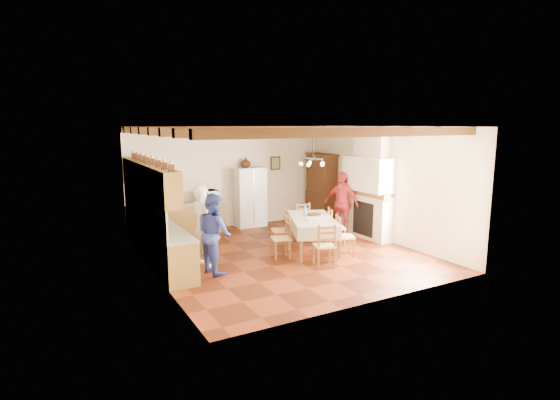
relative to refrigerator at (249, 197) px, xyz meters
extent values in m
cube|color=#451A09|center=(-0.55, -3.08, -0.90)|extent=(6.00, 6.50, 0.02)
cube|color=silver|center=(-0.55, -3.08, 2.12)|extent=(6.00, 6.50, 0.02)
cube|color=beige|center=(-0.55, 0.18, 0.61)|extent=(6.00, 0.02, 3.00)
cube|color=beige|center=(-0.55, -6.34, 0.61)|extent=(6.00, 0.02, 3.00)
cube|color=beige|center=(-3.56, -3.08, 0.61)|extent=(0.02, 6.50, 3.00)
cube|color=beige|center=(2.46, -3.08, 0.61)|extent=(0.02, 6.50, 3.00)
cube|color=brown|center=(-3.25, -2.03, -0.46)|extent=(0.60, 4.30, 0.86)
cube|color=brown|center=(-2.10, -0.13, -0.46)|extent=(2.30, 0.60, 0.86)
cube|color=gray|center=(-3.25, -2.03, -0.01)|extent=(0.62, 4.30, 0.04)
cube|color=gray|center=(-2.10, -0.13, -0.01)|extent=(2.34, 0.62, 0.04)
cube|color=beige|center=(-3.54, -2.03, 0.31)|extent=(0.03, 4.30, 0.60)
cube|color=beige|center=(-2.10, 0.15, 0.31)|extent=(2.30, 0.03, 0.60)
cube|color=brown|center=(-3.38, -2.03, 0.96)|extent=(0.35, 4.20, 0.70)
cube|color=#2E2415|center=(1.00, 0.15, 0.96)|extent=(0.34, 0.03, 0.42)
cube|color=white|center=(0.00, 0.00, 0.00)|extent=(0.89, 0.74, 1.78)
cube|color=beige|center=(0.18, -3.24, -0.08)|extent=(1.64, 2.14, 0.05)
cube|color=brown|center=(-0.52, -3.88, -0.50)|extent=(0.09, 0.09, 0.79)
cube|color=brown|center=(0.21, -4.18, -0.50)|extent=(0.09, 0.09, 0.79)
cube|color=brown|center=(0.14, -2.30, -0.50)|extent=(0.09, 0.09, 0.79)
cube|color=brown|center=(0.87, -2.61, -0.50)|extent=(0.09, 0.09, 0.79)
torus|color=black|center=(0.18, -3.24, 1.36)|extent=(0.47, 0.47, 0.03)
imported|color=white|center=(-2.48, -3.00, 0.01)|extent=(0.55, 0.73, 1.79)
imported|color=#2F3C96|center=(-2.41, -3.52, -0.06)|extent=(0.74, 0.89, 1.66)
imported|color=red|center=(1.73, -2.32, 0.00)|extent=(0.79, 1.13, 1.77)
imported|color=silver|center=(-1.33, -0.13, 0.16)|extent=(0.61, 0.48, 0.30)
imported|color=#34220E|center=(-0.07, 0.00, 1.04)|extent=(0.33, 0.33, 0.30)
camera|label=1|loc=(-5.45, -11.84, 2.16)|focal=28.00mm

